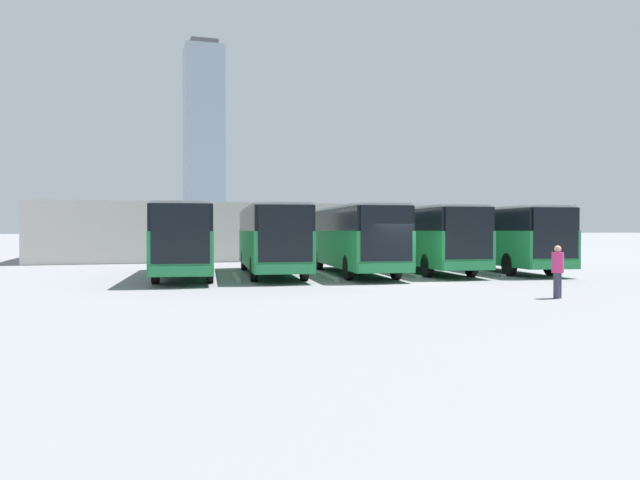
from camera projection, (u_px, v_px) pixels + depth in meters
The scene contains 13 objects.
ground_plane at pixel (403, 284), 26.07m from camera, with size 600.00×600.00×0.00m, color gray.
bus_0 at pixel (496, 236), 34.02m from camera, with size 4.05×12.17×3.39m.
curb_divider_0 at pixel (481, 272), 31.74m from camera, with size 0.24×5.04×0.15m, color #9E9E99.
bus_1 at pixel (423, 237), 33.24m from camera, with size 4.05×12.17×3.39m.
curb_divider_1 at pixel (402, 273), 30.96m from camera, with size 0.24×5.04×0.15m, color #9E9E99.
bus_2 at pixel (354, 237), 31.57m from camera, with size 4.05×12.17×3.39m.
curb_divider_2 at pixel (326, 276), 29.29m from camera, with size 0.24×5.04×0.15m, color #9E9E99.
bus_3 at pixel (271, 237), 30.90m from camera, with size 4.05×12.17×3.39m.
curb_divider_3 at pixel (236, 277), 28.62m from camera, with size 0.24×5.04×0.15m, color #9E9E99.
bus_4 at pixel (186, 237), 29.62m from camera, with size 4.05×12.17×3.39m.
pedestrian at pixel (558, 270), 20.47m from camera, with size 0.54×0.54×1.74m.
station_building at pixel (273, 231), 48.46m from camera, with size 34.57×12.10×4.15m.
office_tower at pixel (204, 140), 250.76m from camera, with size 15.24×15.24×77.74m.
Camera 1 is at (11.23, 23.75, 2.28)m, focal length 35.00 mm.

